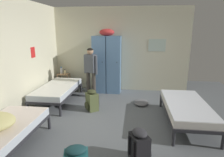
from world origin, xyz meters
name	(u,v)px	position (x,y,z in m)	size (l,w,h in m)	color
ground_plane	(111,121)	(0.00, 0.00, 0.00)	(7.84, 7.84, 0.00)	slate
room_backdrop	(75,54)	(-1.16, 1.20, 1.39)	(4.55, 4.96, 2.77)	beige
locker_bank	(107,63)	(-0.40, 2.17, 0.97)	(0.90, 0.55, 2.07)	#5B84B2
shelf_unit	(64,80)	(-1.91, 2.18, 0.35)	(0.38, 0.30, 0.57)	#99704C
bed_right	(186,107)	(1.66, 0.10, 0.38)	(0.90, 1.90, 0.49)	#28282D
bed_left_rear	(58,89)	(-1.66, 1.03, 0.38)	(0.90, 1.90, 0.49)	#28282D
person_traveler	(91,68)	(-0.81, 1.58, 0.92)	(0.45, 0.30, 1.52)	#3D3833
water_bottle	(61,71)	(-1.99, 2.20, 0.68)	(0.08, 0.08, 0.24)	white
lotion_bottle	(65,72)	(-1.84, 2.14, 0.64)	(0.06, 0.06, 0.17)	beige
backpack_olive	(92,101)	(-0.57, 0.57, 0.26)	(0.41, 0.41, 0.55)	#566038
backpack_black	(140,146)	(0.63, -1.31, 0.26)	(0.40, 0.39, 0.55)	black
clothes_pile_grey	(141,102)	(0.72, 1.13, 0.05)	(0.41, 0.52, 0.10)	slate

